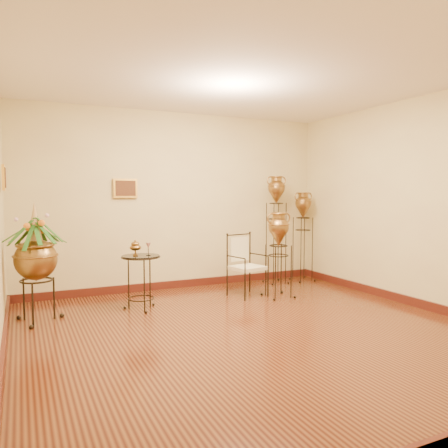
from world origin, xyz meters
name	(u,v)px	position (x,y,z in m)	size (l,w,h in m)	color
ground	(253,331)	(0.00, 0.00, 0.00)	(5.00, 5.00, 0.00)	brown
room_shell	(253,174)	(-0.01, 0.01, 1.73)	(5.02, 5.02, 2.81)	beige
amphora_tall	(276,228)	(1.62, 2.14, 0.94)	(0.47, 0.47, 1.83)	black
amphora_mid	(303,236)	(2.15, 2.12, 0.79)	(0.43, 0.43, 1.56)	black
amphora_short	(278,254)	(1.11, 1.26, 0.63)	(0.42, 0.42, 1.27)	black
planter_urn	(36,254)	(-2.15, 1.41, 0.81)	(0.86, 0.86, 1.45)	black
armchair	(248,265)	(0.73, 1.51, 0.46)	(0.61, 0.58, 0.92)	black
side_table	(141,281)	(-0.89, 1.43, 0.37)	(0.56, 0.56, 0.90)	black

